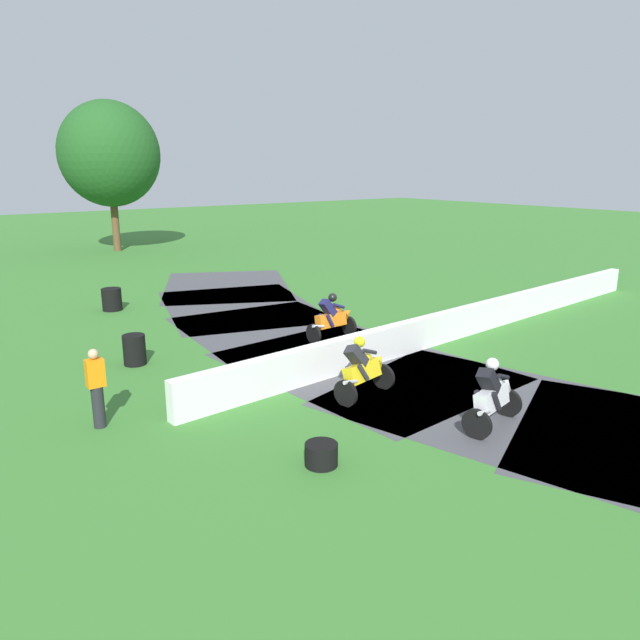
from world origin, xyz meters
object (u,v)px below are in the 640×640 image
Objects in this scene: motorcycle_lead_orange at (333,318)px; tire_stack_mid_b at (321,454)px; tire_stack_mid_a at (134,350)px; tire_stack_near at (112,299)px; traffic_cone at (448,316)px; track_marshal at (97,388)px; motorcycle_chase_yellow at (364,368)px; motorcycle_trailing_white at (493,394)px.

tire_stack_mid_b is at bearing -129.31° from motorcycle_lead_orange.
tire_stack_mid_a is at bearing 95.28° from tire_stack_mid_b.
traffic_cone is at bearing -45.36° from tire_stack_near.
tire_stack_mid_b is 4.73m from track_marshal.
motorcycle_lead_orange is 1.03× the size of track_marshal.
track_marshal is at bearing -164.11° from motorcycle_lead_orange.
traffic_cone is at bearing 29.73° from tire_stack_mid_b.
tire_stack_near and tire_stack_mid_a have the same top height.
motorcycle_chase_yellow is 3.45m from tire_stack_mid_b.
tire_stack_near is at bearing 134.64° from traffic_cone.
tire_stack_near is at bearing 99.37° from motorcycle_chase_yellow.
traffic_cone is at bearing 6.50° from track_marshal.
motorcycle_lead_orange is at bearing 15.89° from track_marshal.
track_marshal reaches higher than motorcycle_chase_yellow.
motorcycle_lead_orange is at bearing -12.23° from tire_stack_mid_a.
tire_stack_mid_b is 1.33× the size of traffic_cone.
tire_stack_mid_a is (-5.62, 1.22, -0.26)m from motorcycle_lead_orange.
motorcycle_chase_yellow is 2.95m from motorcycle_trailing_white.
traffic_cone is at bearing -10.90° from motorcycle_lead_orange.
motorcycle_lead_orange reaches higher than tire_stack_mid_a.
motorcycle_chase_yellow is at bearing 36.98° from tire_stack_mid_b.
track_marshal is (-7.56, -2.15, 0.16)m from motorcycle_lead_orange.
tire_stack_mid_b is at bearing -56.15° from track_marshal.
tire_stack_mid_a is at bearing 167.77° from motorcycle_lead_orange.
motorcycle_trailing_white reaches higher than tire_stack_mid_b.
motorcycle_trailing_white is at bearing -10.89° from tire_stack_mid_b.
motorcycle_trailing_white is at bearing -70.24° from motorcycle_chase_yellow.
track_marshal is at bearing -173.50° from traffic_cone.
tire_stack_mid_a is at bearing 60.08° from track_marshal.
track_marshal is 3.70× the size of traffic_cone.
motorcycle_trailing_white is at bearing -132.37° from traffic_cone.
motorcycle_trailing_white is (1.00, -2.78, 0.02)m from motorcycle_chase_yellow.
tire_stack_mid_b is 10.55m from traffic_cone.
tire_stack_mid_a is 1.37× the size of tire_stack_mid_b.
tire_stack_mid_b is at bearing -150.27° from traffic_cone.
motorcycle_chase_yellow is at bearing -119.05° from motorcycle_lead_orange.
track_marshal reaches higher than tire_stack_near.
tire_stack_mid_a is at bearing 118.90° from motorcycle_trailing_white.
motorcycle_chase_yellow is at bearing 109.76° from motorcycle_trailing_white.
motorcycle_lead_orange reaches higher than tire_stack_near.
tire_stack_near is 6.59m from tire_stack_mid_a.
traffic_cone is at bearing -11.66° from tire_stack_mid_a.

